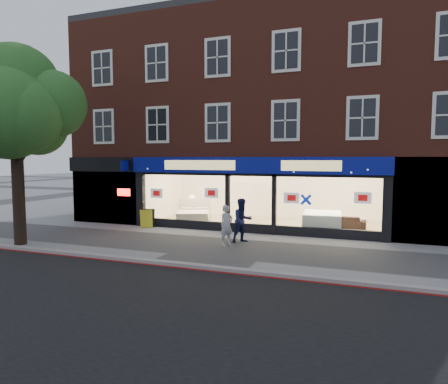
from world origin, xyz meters
The scene contains 14 objects.
ground centered at (0.00, 0.00, 0.00)m, with size 120.00×120.00×0.00m, color gray.
road centered at (0.00, -8.00, 0.00)m, with size 60.00×10.00×0.01m, color black.
kerb_line centered at (0.00, -3.10, 0.01)m, with size 60.00×0.10×0.01m, color #8C0A07.
kerb_stone centered at (0.00, -2.90, 0.06)m, with size 60.00×0.25×0.12m, color gray.
showroom_floor centered at (0.00, 5.25, 0.05)m, with size 11.00×4.50×0.10m, color tan.
building centered at (-0.02, 6.93, 6.67)m, with size 19.00×8.26×10.30m.
street_tree centered at (-7.57, -2.20, 4.94)m, with size 4.00×3.20×6.60m.
display_bed centered at (-3.30, 4.33, 0.41)m, with size 2.21×2.42×1.11m.
bedside_table centered at (-4.40, 6.50, 0.38)m, with size 0.45×0.45×0.55m, color brown.
mattress_stack centered at (2.94, 4.17, 0.49)m, with size 1.74×2.12×0.79m.
sofa centered at (3.70, 4.87, 0.40)m, with size 2.08×0.81×0.61m, color black.
a_board centered at (-4.90, 2.63, 0.44)m, with size 0.57×0.37×0.88m, color yellow.
pedestrian_grey centered at (-0.12, 0.35, 0.76)m, with size 0.55×0.36×1.51m, color #ACAEB4.
pedestrian_blue centered at (0.28, 1.03, 0.85)m, with size 0.83×0.65×1.71m, color #191C46.
Camera 1 is at (4.91, -13.47, 3.23)m, focal length 32.00 mm.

